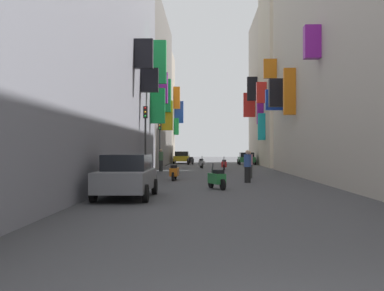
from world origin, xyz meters
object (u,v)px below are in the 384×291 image
object	(u,v)px
scooter_orange	(174,172)
pedestrian_crossing	(250,164)
scooter_black	(191,161)
parked_car_grey	(127,175)
parked_car_green	(246,158)
pedestrian_near_left	(248,166)
traffic_light_far_corner	(145,129)
parked_car_yellow	(182,157)
scooter_green	(217,179)
scooter_red	(224,164)
pedestrian_near_right	(161,160)
scooter_silver	(201,163)
traffic_light_near_corner	(160,136)

from	to	relation	value
scooter_orange	pedestrian_crossing	world-z (taller)	pedestrian_crossing
scooter_black	parked_car_grey	bearing A→B (deg)	-91.89
parked_car_green	pedestrian_near_left	world-z (taller)	pedestrian_near_left
traffic_light_far_corner	scooter_black	bearing A→B (deg)	84.81
parked_car_grey	pedestrian_crossing	bearing A→B (deg)	64.76
parked_car_green	parked_car_yellow	bearing A→B (deg)	151.69
scooter_black	scooter_green	world-z (taller)	same
scooter_red	pedestrian_near_left	distance (m)	14.81
scooter_black	pedestrian_near_right	world-z (taller)	pedestrian_near_right
pedestrian_crossing	traffic_light_far_corner	xyz separation A→B (m)	(-6.44, 0.81, 2.19)
parked_car_yellow	traffic_light_far_corner	world-z (taller)	traffic_light_far_corner
parked_car_grey	parked_car_yellow	distance (m)	40.28
scooter_orange	scooter_red	distance (m)	13.40
traffic_light_far_corner	scooter_orange	bearing A→B (deg)	-55.60
parked_car_grey	scooter_silver	world-z (taller)	parked_car_grey
parked_car_grey	scooter_silver	bearing A→B (deg)	84.60
scooter_red	traffic_light_far_corner	xyz separation A→B (m)	(-5.34, -10.06, 2.55)
scooter_red	pedestrian_crossing	world-z (taller)	pedestrian_crossing
scooter_black	pedestrian_near_right	distance (m)	15.78
scooter_black	pedestrian_near_right	size ratio (longest dim) A/B	1.03
traffic_light_far_corner	scooter_red	bearing A→B (deg)	62.04
parked_car_green	scooter_green	xyz separation A→B (m)	(-4.16, -32.49, -0.26)
parked_car_yellow	scooter_orange	xyz separation A→B (m)	(1.10, -30.72, -0.30)
scooter_green	pedestrian_near_right	xyz separation A→B (m)	(-3.99, 16.27, 0.42)
parked_car_green	traffic_light_far_corner	distance (m)	25.30
parked_car_grey	pedestrian_near_left	world-z (taller)	pedestrian_near_left
scooter_silver	pedestrian_crossing	world-z (taller)	pedestrian_crossing
scooter_green	traffic_light_near_corner	size ratio (longest dim) A/B	0.42
scooter_green	scooter_red	bearing A→B (deg)	86.71
pedestrian_crossing	scooter_red	bearing A→B (deg)	95.78
parked_car_green	traffic_light_near_corner	world-z (taller)	traffic_light_near_corner
scooter_black	pedestrian_near_left	size ratio (longest dim) A/B	1.08
scooter_silver	pedestrian_near_left	distance (m)	18.65
parked_car_grey	traffic_light_near_corner	size ratio (longest dim) A/B	1.02
parked_car_yellow	parked_car_green	size ratio (longest dim) A/B	1.12
scooter_silver	traffic_light_far_corner	size ratio (longest dim) A/B	0.42
pedestrian_crossing	pedestrian_near_left	distance (m)	3.96
parked_car_yellow	pedestrian_near_right	bearing A→B (deg)	-91.80
scooter_orange	pedestrian_crossing	bearing A→B (deg)	25.57
scooter_black	scooter_silver	distance (m)	9.54
parked_car_green	pedestrian_near_right	world-z (taller)	pedestrian_near_right
parked_car_grey	pedestrian_near_right	xyz separation A→B (m)	(-0.66, 20.02, 0.08)
scooter_orange	scooter_red	bearing A→B (deg)	75.60
parked_car_yellow	scooter_orange	world-z (taller)	parked_car_yellow
scooter_green	pedestrian_near_right	size ratio (longest dim) A/B	0.98
pedestrian_crossing	pedestrian_near_right	bearing A→B (deg)	126.52
parked_car_grey	scooter_orange	distance (m)	9.63
parked_car_green	scooter_black	xyz separation A→B (m)	(-6.31, -0.56, -0.26)
parked_car_grey	pedestrian_crossing	distance (m)	12.92
pedestrian_near_right	parked_car_green	bearing A→B (deg)	63.32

